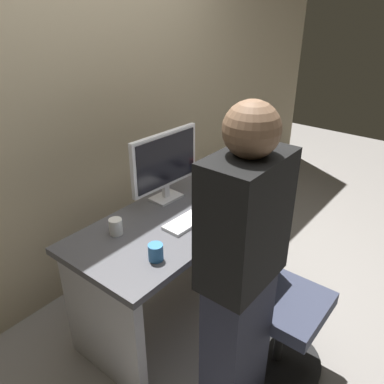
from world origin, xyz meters
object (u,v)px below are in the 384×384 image
Objects in this scene: desk at (186,241)px; book_stack at (220,171)px; mouse at (219,197)px; cup_by_monitor at (116,227)px; cup_near_keyboard at (156,252)px; office_chair at (274,303)px; cell_phone at (255,191)px; monitor at (165,163)px; keyboard at (194,217)px; person_at_desk at (241,279)px.

desk is 0.60m from book_stack.
mouse is 1.07× the size of cup_by_monitor.
desk is 17.31× the size of cup_near_keyboard.
office_chair is (-0.05, -0.68, -0.10)m from desk.
book_stack is (0.55, 0.77, 0.40)m from office_chair.
office_chair reaches higher than mouse.
book_stack reaches higher than cell_phone.
keyboard is at bearing -106.32° from monitor.
person_at_desk is at bearing -121.94° from keyboard.
person_at_desk reaches higher than cell_phone.
cup_near_keyboard is at bearing -165.37° from keyboard.
monitor is at bearing 76.78° from desk.
cup_near_keyboard is at bearing 166.66° from cell_phone.
cup_near_keyboard is (-0.73, -0.12, 0.03)m from mouse.
desk is 0.95× the size of person_at_desk.
desk is 16.54× the size of cup_by_monitor.
office_chair is at bearing -151.84° from cell_phone.
desk is 0.36m from mouse.
office_chair is 0.79m from cell_phone.
cup_near_keyboard is 1.03m from book_stack.
person_at_desk reaches higher than desk.
book_stack reaches higher than keyboard.
cell_phone is at bearing -42.50° from monitor.
monitor is 5.41× the size of mouse.
office_chair is 0.75m from mouse.
mouse is at bearing 6.21° from keyboard.
person_at_desk is at bearing -139.10° from mouse.
book_stack is at bearing 34.68° from mouse.
book_stack is 1.64× the size of cell_phone.
cup_near_keyboard reaches higher than mouse.
cell_phone is (0.50, -0.20, 0.23)m from desk.
office_chair reaches higher than keyboard.
mouse is at bearing 9.16° from cup_near_keyboard.
cup_by_monitor is 0.65× the size of cell_phone.
keyboard is at bearing -160.38° from book_stack.
desk is at bearing -103.22° from monitor.
office_chair is 0.57× the size of person_at_desk.
book_stack reaches higher than cup_by_monitor.
keyboard is 4.59× the size of cup_by_monitor.
cell_phone is at bearing 41.02° from office_chair.
cup_near_keyboard is at bearing -163.47° from book_stack.
office_chair is 1.03m from book_stack.
person_at_desk reaches higher than cup_by_monitor.
person_at_desk is 0.47m from cup_near_keyboard.
keyboard is 2.99× the size of cell_phone.
mouse is (0.30, 0.60, 0.35)m from office_chair.
cup_near_keyboard is (-0.48, -0.20, 0.27)m from desk.
mouse is at bearing 40.90° from person_at_desk.
monitor is 0.43m from mouse.
keyboard reaches higher than cell_phone.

